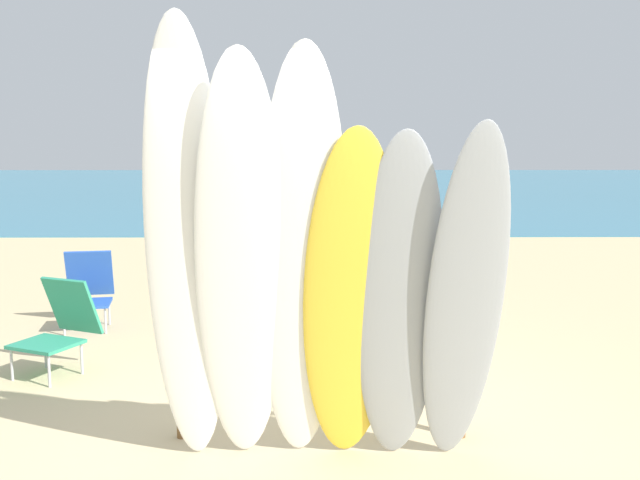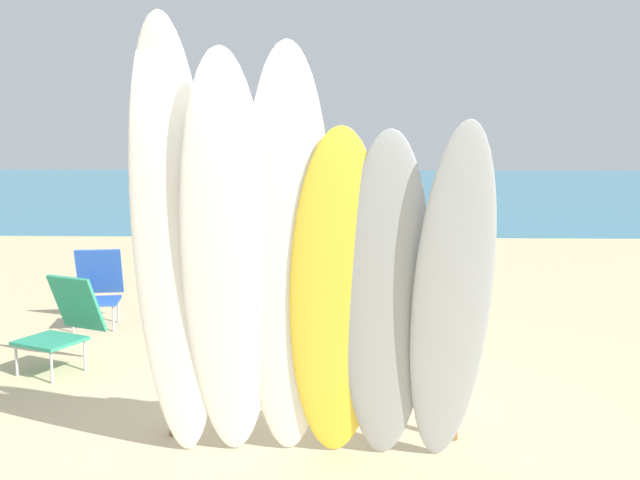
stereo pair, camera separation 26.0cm
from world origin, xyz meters
name	(u,v)px [view 1 (the left image)]	position (x,y,z in m)	size (l,w,h in m)	color
ground	(317,220)	(0.00, 14.00, 0.00)	(60.00, 60.00, 0.00)	#D3BC8C
ocean_water	(316,185)	(0.00, 30.49, 0.01)	(60.00, 40.00, 0.02)	teal
surfboard_rack	(321,369)	(0.00, 0.00, 0.49)	(2.04, 0.07, 0.65)	brown
surfboard_white_0	(187,255)	(-0.79, -0.54, 1.36)	(0.48, 0.07, 2.76)	white
surfboard_white_1	(242,271)	(-0.47, -0.55, 1.26)	(0.54, 0.07, 2.59)	white
surfboard_white_2	(302,267)	(-0.12, -0.52, 1.28)	(0.53, 0.07, 2.62)	white
surfboard_yellow_3	(351,303)	(0.17, -0.48, 1.06)	(0.58, 0.07, 2.16)	yellow
surfboard_grey_4	(399,304)	(0.46, -0.49, 1.05)	(0.52, 0.06, 2.14)	#999EA3
surfboard_grey_5	(465,302)	(0.85, -0.54, 1.07)	(0.47, 0.06, 2.21)	#999EA3
beachgoer_by_water	(286,215)	(-0.48, 5.89, 0.95)	(0.47, 0.47, 1.65)	tan
beachgoer_midbeach	(392,224)	(0.94, 4.29, 1.00)	(0.54, 0.44, 1.73)	beige
beachgoer_photographing	(293,238)	(-0.29, 3.19, 0.96)	(0.46, 0.50, 1.67)	beige
beach_chair_red	(60,324)	(-2.29, 1.43, 0.43)	(0.73, 0.81, 0.83)	#B7B7BC
beach_chair_blue	(88,288)	(-2.55, 3.00, 0.43)	(0.61, 0.73, 0.83)	#B7B7BC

